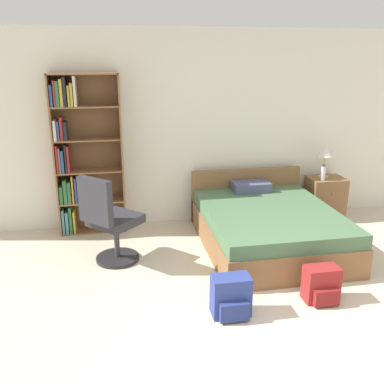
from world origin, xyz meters
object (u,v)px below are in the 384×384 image
(office_chair, at_px, (110,222))
(table_lamp, at_px, (325,152))
(bookshelf, at_px, (80,156))
(water_bottle, at_px, (323,173))
(backpack_red, at_px, (322,285))
(nightstand, at_px, (325,198))
(bed, at_px, (267,225))
(backpack_blue, at_px, (231,297))

(office_chair, distance_m, table_lamp, 3.16)
(bookshelf, bearing_deg, water_bottle, -3.93)
(bookshelf, bearing_deg, backpack_red, -43.29)
(nightstand, bearing_deg, bookshelf, 177.84)
(bookshelf, relative_size, office_chair, 1.97)
(backpack_red, bearing_deg, nightstand, 62.60)
(table_lamp, height_order, water_bottle, table_lamp)
(bed, relative_size, table_lamp, 4.20)
(nightstand, distance_m, water_bottle, 0.43)
(table_lamp, xyz_separation_m, water_bottle, (-0.07, -0.13, -0.26))
(office_chair, xyz_separation_m, backpack_red, (1.97, -1.16, -0.33))
(bookshelf, height_order, table_lamp, bookshelf)
(bed, height_order, table_lamp, table_lamp)
(bed, height_order, nightstand, bed)
(backpack_red, xyz_separation_m, backpack_blue, (-0.91, -0.07, 0.01))
(table_lamp, bearing_deg, backpack_red, -116.12)
(bed, height_order, backpack_red, bed)
(bed, xyz_separation_m, backpack_red, (0.08, -1.31, -0.09))
(bed, bearing_deg, office_chair, -175.52)
(table_lamp, distance_m, water_bottle, 0.30)
(backpack_red, bearing_deg, bookshelf, 136.71)
(office_chair, distance_m, backpack_red, 2.31)
(bookshelf, relative_size, bed, 1.04)
(office_chair, bearing_deg, bookshelf, 108.58)
(backpack_red, relative_size, backpack_blue, 0.92)
(bed, bearing_deg, backpack_blue, -121.10)
(water_bottle, height_order, backpack_blue, water_bottle)
(water_bottle, distance_m, backpack_red, 2.23)
(bookshelf, height_order, backpack_blue, bookshelf)
(bookshelf, bearing_deg, bed, -21.21)
(table_lamp, bearing_deg, bed, -144.94)
(bookshelf, bearing_deg, table_lamp, -1.61)
(bed, height_order, water_bottle, water_bottle)
(bookshelf, bearing_deg, office_chair, -71.42)
(bed, height_order, backpack_blue, bed)
(water_bottle, bearing_deg, table_lamp, 60.32)
(table_lamp, relative_size, water_bottle, 2.13)
(bed, relative_size, nightstand, 3.28)
(nightstand, relative_size, backpack_red, 1.72)
(office_chair, height_order, water_bottle, office_chair)
(bed, bearing_deg, bookshelf, 158.79)
(office_chair, distance_m, backpack_blue, 1.65)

